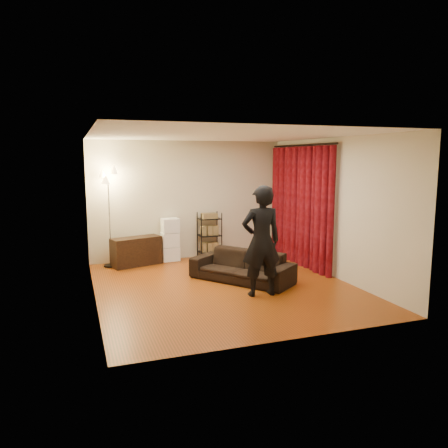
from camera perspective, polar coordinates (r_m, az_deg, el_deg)
name	(u,v)px	position (r m, az deg, el deg)	size (l,w,h in m)	color
floor	(224,286)	(8.01, 0.03, -8.15)	(5.00, 5.00, 0.00)	#923D11
ceiling	(224,135)	(7.68, 0.04, 11.53)	(5.00, 5.00, 0.00)	white
wall_back	(188,200)	(10.10, -4.66, 3.13)	(5.00, 5.00, 0.00)	beige
wall_front	(291,236)	(5.46, 8.75, -1.60)	(5.00, 5.00, 0.00)	beige
wall_left	(92,218)	(7.30, -16.87, 0.70)	(5.00, 5.00, 0.00)	beige
wall_right	(334,208)	(8.73, 14.13, 2.04)	(5.00, 5.00, 0.00)	beige
curtain_rod	(302,145)	(9.59, 10.15, 10.10)	(0.04, 0.04, 2.65)	black
curtain	(300,206)	(9.63, 9.84, 2.32)	(0.22, 2.65, 2.55)	maroon
sofa	(242,266)	(8.28, 2.35, -5.54)	(1.95, 0.76, 0.57)	black
person	(261,241)	(7.33, 4.88, -2.24)	(0.68, 0.45, 1.87)	black
media_cabinet	(136,251)	(9.65, -11.38, -3.52)	(1.06, 0.40, 0.62)	black
storage_boxes	(170,240)	(9.93, -7.07, -2.04)	(0.39, 0.31, 0.97)	white
wire_shelf	(209,235)	(10.12, -1.91, -1.49)	(0.49, 0.34, 1.07)	black
floor_lamp	(109,218)	(9.56, -14.75, 0.72)	(0.38, 0.38, 2.09)	silver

